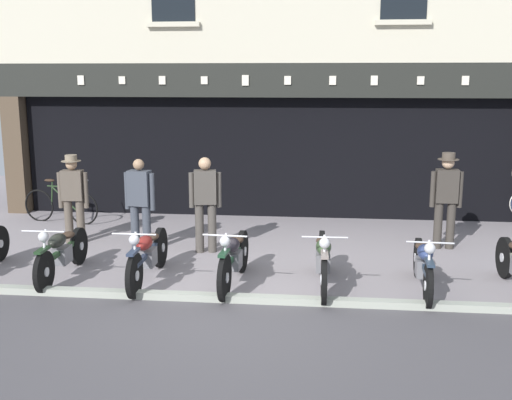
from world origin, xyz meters
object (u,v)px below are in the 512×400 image
at_px(shopkeeper_center, 140,201).
at_px(assistant_far_right, 446,195).
at_px(motorcycle_right, 423,264).
at_px(salesman_left, 73,195).
at_px(motorcycle_center, 234,257).
at_px(motorcycle_center_right, 323,259).
at_px(leaning_bicycle, 60,205).
at_px(salesman_right, 205,200).
at_px(motorcycle_left, 62,252).
at_px(advert_board_near, 128,133).
at_px(motorcycle_center_left, 148,254).

xyz_separation_m(shopkeeper_center, assistant_far_right, (5.34, 0.72, 0.06)).
xyz_separation_m(motorcycle_right, salesman_left, (-5.99, 2.02, 0.50)).
relative_size(motorcycle_center, salesman_left, 1.20).
xyz_separation_m(motorcycle_center_right, leaning_bicycle, (-5.49, 3.50, -0.06)).
bearing_deg(motorcycle_center, leaning_bicycle, -36.65).
bearing_deg(salesman_right, motorcycle_center, 103.33).
xyz_separation_m(motorcycle_center, motorcycle_center_right, (1.30, 0.04, 0.01)).
height_order(motorcycle_left, advert_board_near, advert_board_near).
relative_size(motorcycle_center_left, salesman_left, 1.27).
bearing_deg(assistant_far_right, motorcycle_center, 34.11).
distance_m(motorcycle_left, advert_board_near, 4.80).
bearing_deg(motorcycle_left, leaning_bicycle, -67.48).
bearing_deg(motorcycle_right, motorcycle_center_right, 2.33).
height_order(motorcycle_center, salesman_right, salesman_right).
distance_m(motorcycle_center, assistant_far_right, 4.23).
xyz_separation_m(motorcycle_left, salesman_left, (-0.60, 1.97, 0.49)).
bearing_deg(motorcycle_center_right, shopkeeper_center, -27.94).
xyz_separation_m(motorcycle_center_left, assistant_far_right, (4.77, 2.33, 0.54)).
relative_size(motorcycle_center, assistant_far_right, 1.14).
bearing_deg(shopkeeper_center, assistant_far_right, -164.45).
xyz_separation_m(salesman_left, shopkeeper_center, (1.38, -0.41, -0.00)).
distance_m(shopkeeper_center, salesman_right, 1.15).
distance_m(motorcycle_left, assistant_far_right, 6.56).
bearing_deg(motorcycle_center_right, leaning_bicycle, -33.79).
bearing_deg(salesman_left, motorcycle_left, 102.87).
bearing_deg(assistant_far_right, advert_board_near, -19.77).
height_order(motorcycle_right, salesman_left, salesman_left).
relative_size(motorcycle_center_left, motorcycle_center, 1.06).
xyz_separation_m(motorcycle_center, salesman_right, (-0.73, 1.68, 0.50)).
distance_m(motorcycle_center_left, salesman_right, 1.82).
relative_size(shopkeeper_center, advert_board_near, 1.54).
bearing_deg(salesman_left, advert_board_near, -99.45).
height_order(motorcycle_left, motorcycle_center_right, motorcycle_center_right).
bearing_deg(motorcycle_center, motorcycle_right, -175.79).
xyz_separation_m(salesman_left, leaning_bicycle, (-0.93, 1.49, -0.54)).
bearing_deg(salesman_left, shopkeeper_center, 159.52).
height_order(salesman_right, leaning_bicycle, salesman_right).
xyz_separation_m(motorcycle_center_left, leaning_bicycle, (-2.88, 3.50, -0.05)).
bearing_deg(motorcycle_left, motorcycle_center_right, 178.27).
relative_size(motorcycle_left, advert_board_near, 1.85).
height_order(motorcycle_left, salesman_right, salesman_right).
height_order(motorcycle_center_left, assistant_far_right, assistant_far_right).
xyz_separation_m(motorcycle_left, shopkeeper_center, (0.78, 1.56, 0.49)).
bearing_deg(motorcycle_center_left, motorcycle_center, 178.25).
xyz_separation_m(motorcycle_center, advert_board_near, (-3.01, 4.66, 1.37)).
bearing_deg(advert_board_near, motorcycle_center_right, -46.97).
relative_size(salesman_left, leaning_bicycle, 0.94).
bearing_deg(motorcycle_left, advert_board_near, -86.90).
bearing_deg(advert_board_near, salesman_right, -52.59).
bearing_deg(motorcycle_center_right, advert_board_near, -48.26).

